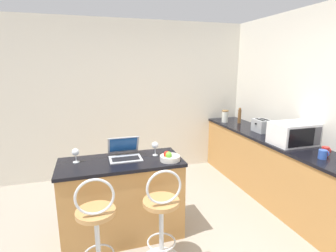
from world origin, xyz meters
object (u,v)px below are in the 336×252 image
laptop (125,152)px  mug_red (325,151)px  pepper_mill (240,116)px  fruit_bowl (169,157)px  wine_glass_short (75,153)px  microwave (293,134)px  storage_jar (225,116)px  wine_glass_tall (155,146)px  toaster (262,126)px  bar_stool_near (97,232)px  bar_stool_far (162,220)px  mug_blue (323,154)px

laptop → mug_red: laptop is taller
laptop → pepper_mill: pepper_mill is taller
laptop → fruit_bowl: size_ratio=1.61×
laptop → wine_glass_short: laptop is taller
microwave → pepper_mill: 1.31m
mug_red → storage_jar: size_ratio=0.48×
laptop → wine_glass_tall: (0.34, -0.03, 0.06)m
laptop → toaster: size_ratio=1.32×
bar_stool_near → toaster: size_ratio=3.85×
microwave → wine_glass_short: 2.63m
pepper_mill → fruit_bowl: pepper_mill is taller
bar_stool_near → mug_red: bearing=1.2°
toaster → storage_jar: 0.80m
toaster → fruit_bowl: (-1.71, -0.77, -0.05)m
fruit_bowl → wine_glass_short: bearing=165.4°
wine_glass_short → wine_glass_tall: bearing=-2.1°
bar_stool_far → laptop: laptop is taller
wine_glass_tall → mug_red: bearing=-17.5°
mug_red → wine_glass_short: wine_glass_short is taller
wine_glass_short → storage_jar: bearing=27.9°
mug_blue → wine_glass_tall: 1.82m
wine_glass_short → bar_stool_far: bearing=-41.5°
pepper_mill → bar_stool_far: bearing=-136.6°
laptop → bar_stool_far: bearing=-70.3°
bar_stool_far → laptop: size_ratio=2.91×
mug_blue → wine_glass_short: bearing=165.3°
bar_stool_near → mug_blue: size_ratio=9.44×
bar_stool_far → wine_glass_short: wine_glass_short is taller
bar_stool_near → wine_glass_short: bearing=103.6°
wine_glass_short → toaster: bearing=11.2°
pepper_mill → wine_glass_short: pepper_mill is taller
laptop → microwave: (2.12, -0.14, 0.09)m
mug_blue → wine_glass_tall: size_ratio=0.67×
microwave → wine_glass_short: microwave is taller
mug_red → fruit_bowl: 1.75m
laptop → storage_jar: 2.34m
bar_stool_far → fruit_bowl: 0.65m
toaster → mug_blue: toaster is taller
bar_stool_far → microwave: size_ratio=1.88×
toaster → storage_jar: (-0.19, 0.77, 0.01)m
bar_stool_far → pepper_mill: (1.93, 1.82, 0.55)m
bar_stool_far → toaster: size_ratio=3.85×
mug_blue → bar_stool_far: bearing=179.5°
laptop → wine_glass_short: 0.51m
microwave → bar_stool_near: bearing=-168.2°
toaster → wine_glass_tall: (-1.81, -0.56, 0.02)m
pepper_mill → storage_jar: (-0.21, 0.13, -0.02)m
mug_red → wine_glass_tall: bearing=162.5°
wine_glass_tall → storage_jar: 2.09m
laptop → wine_glass_short: size_ratio=2.28×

